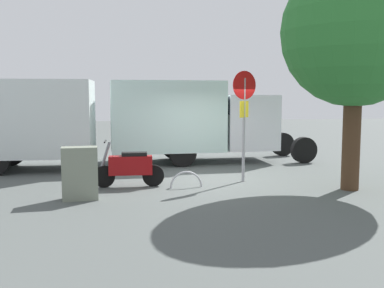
{
  "coord_description": "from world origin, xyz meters",
  "views": [
    {
      "loc": [
        2.67,
        12.08,
        2.33
      ],
      "look_at": [
        0.43,
        -0.62,
        0.93
      ],
      "focal_mm": 41.86,
      "sensor_mm": 36.0,
      "label": 1
    }
  ],
  "objects_px": {
    "box_truck_near": "(194,117)",
    "street_tree": "(355,33)",
    "motorcycle": "(130,167)",
    "bike_rack_hoop": "(186,187)",
    "stop_sign": "(244,108)",
    "utility_cabinet": "(80,173)"
  },
  "relations": [
    {
      "from": "stop_sign",
      "to": "motorcycle",
      "type": "bearing_deg",
      "value": 3.53
    },
    {
      "from": "motorcycle",
      "to": "utility_cabinet",
      "type": "relative_size",
      "value": 1.52
    },
    {
      "from": "box_truck_near",
      "to": "utility_cabinet",
      "type": "relative_size",
      "value": 5.92
    },
    {
      "from": "bike_rack_hoop",
      "to": "motorcycle",
      "type": "bearing_deg",
      "value": -13.1
    },
    {
      "from": "stop_sign",
      "to": "bike_rack_hoop",
      "type": "relative_size",
      "value": 3.51
    },
    {
      "from": "motorcycle",
      "to": "utility_cabinet",
      "type": "distance_m",
      "value": 1.69
    },
    {
      "from": "motorcycle",
      "to": "bike_rack_hoop",
      "type": "relative_size",
      "value": 2.13
    },
    {
      "from": "motorcycle",
      "to": "stop_sign",
      "type": "relative_size",
      "value": 0.61
    },
    {
      "from": "motorcycle",
      "to": "stop_sign",
      "type": "xyz_separation_m",
      "value": [
        -3.06,
        -0.19,
        1.47
      ]
    },
    {
      "from": "box_truck_near",
      "to": "street_tree",
      "type": "bearing_deg",
      "value": -61.59
    },
    {
      "from": "box_truck_near",
      "to": "street_tree",
      "type": "relative_size",
      "value": 1.25
    },
    {
      "from": "street_tree",
      "to": "bike_rack_hoop",
      "type": "height_order",
      "value": "street_tree"
    },
    {
      "from": "street_tree",
      "to": "utility_cabinet",
      "type": "distance_m",
      "value": 7.28
    },
    {
      "from": "box_truck_near",
      "to": "street_tree",
      "type": "xyz_separation_m",
      "value": [
        -2.99,
        5.26,
        2.25
      ]
    },
    {
      "from": "stop_sign",
      "to": "bike_rack_hoop",
      "type": "height_order",
      "value": "stop_sign"
    },
    {
      "from": "motorcycle",
      "to": "bike_rack_hoop",
      "type": "xyz_separation_m",
      "value": [
        -1.4,
        0.33,
        -0.52
      ]
    },
    {
      "from": "street_tree",
      "to": "bike_rack_hoop",
      "type": "xyz_separation_m",
      "value": [
        3.97,
        -0.96,
        -3.82
      ]
    },
    {
      "from": "motorcycle",
      "to": "bike_rack_hoop",
      "type": "bearing_deg",
      "value": 169.8
    },
    {
      "from": "stop_sign",
      "to": "utility_cabinet",
      "type": "height_order",
      "value": "stop_sign"
    },
    {
      "from": "street_tree",
      "to": "bike_rack_hoop",
      "type": "bearing_deg",
      "value": -13.58
    },
    {
      "from": "motorcycle",
      "to": "street_tree",
      "type": "height_order",
      "value": "street_tree"
    },
    {
      "from": "stop_sign",
      "to": "street_tree",
      "type": "xyz_separation_m",
      "value": [
        -2.31,
        1.47,
        1.83
      ]
    }
  ]
}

